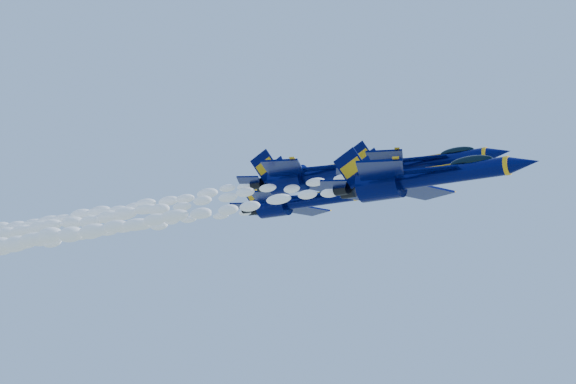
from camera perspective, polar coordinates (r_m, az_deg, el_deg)
The scene contains 8 objects.
jet_lead at distance 64.01m, azimuth 9.31°, elevation 1.01°, with size 16.52×13.56×6.14m.
smoke_trail_jet_lead at distance 81.01m, azimuth -12.08°, elevation -2.41°, with size 49.78×1.97×1.78m, color white.
jet_second at distance 73.01m, azimuth 9.08°, elevation 1.91°, with size 15.13×12.41×5.62m.
smoke_trail_jet_second at distance 89.10m, azimuth -9.87°, elevation -1.29°, with size 49.78×1.81×1.63m, color white.
jet_third at distance 80.64m, azimuth 2.18°, elevation 1.26°, with size 17.46×14.32×6.49m.
smoke_trail_jet_third at distance 99.87m, azimuth -14.25°, elevation -1.61°, with size 49.78×2.09×1.88m, color white.
jet_fourth at distance 95.63m, azimuth 0.81°, elevation -0.67°, with size 17.65×14.48×6.56m.
smoke_trail_jet_fourth at distance 115.05m, azimuth -13.26°, elevation -2.85°, with size 49.78×2.11×1.90m, color white.
Camera 1 is at (37.43, -66.81, 132.03)m, focal length 50.00 mm.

